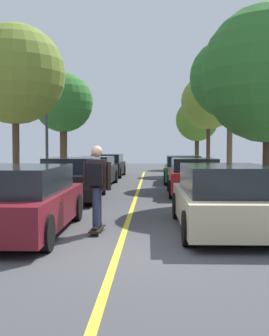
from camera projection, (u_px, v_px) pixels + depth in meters
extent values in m
plane|color=#424244|center=(119.00, 249.00, 7.61)|extent=(80.00, 80.00, 0.00)
cube|color=gold|center=(130.00, 214.00, 11.60)|extent=(0.12, 39.20, 0.01)
cube|color=maroon|center=(22.00, 208.00, 9.00)|extent=(1.88, 4.59, 0.67)
cube|color=black|center=(20.00, 179.00, 8.91)|extent=(1.64, 3.00, 0.53)
cylinder|color=black|center=(45.00, 233.00, 7.40)|extent=(0.23, 0.64, 0.64)
cylinder|color=black|center=(76.00, 207.00, 10.57)|extent=(0.23, 0.64, 0.64)
cylinder|color=black|center=(5.00, 207.00, 10.62)|extent=(0.23, 0.64, 0.64)
cube|color=black|center=(73.00, 183.00, 14.79)|extent=(1.99, 4.47, 0.74)
cube|color=black|center=(73.00, 165.00, 14.79)|extent=(1.71, 2.55, 0.49)
cylinder|color=black|center=(94.00, 195.00, 13.28)|extent=(0.24, 0.65, 0.64)
cylinder|color=black|center=(37.00, 195.00, 13.30)|extent=(0.24, 0.65, 0.64)
cylinder|color=black|center=(103.00, 186.00, 16.30)|extent=(0.24, 0.65, 0.64)
cylinder|color=black|center=(56.00, 186.00, 16.32)|extent=(0.24, 0.65, 0.64)
cube|color=black|center=(94.00, 174.00, 20.21)|extent=(1.83, 4.56, 0.70)
cube|color=black|center=(95.00, 161.00, 20.38)|extent=(1.58, 2.79, 0.45)
cylinder|color=black|center=(107.00, 181.00, 18.61)|extent=(0.24, 0.65, 0.64)
cylinder|color=black|center=(70.00, 181.00, 18.72)|extent=(0.24, 0.65, 0.64)
cylinder|color=black|center=(115.00, 176.00, 21.72)|extent=(0.24, 0.65, 0.64)
cylinder|color=black|center=(83.00, 176.00, 21.83)|extent=(0.24, 0.65, 0.64)
cube|color=black|center=(108.00, 168.00, 26.27)|extent=(1.87, 4.37, 0.67)
cube|color=black|center=(108.00, 158.00, 26.42)|extent=(1.63, 2.97, 0.49)
cylinder|color=black|center=(120.00, 173.00, 24.76)|extent=(0.23, 0.64, 0.64)
cylinder|color=black|center=(90.00, 173.00, 24.85)|extent=(0.23, 0.64, 0.64)
cylinder|color=black|center=(124.00, 170.00, 27.70)|extent=(0.23, 0.64, 0.64)
cylinder|color=black|center=(97.00, 170.00, 27.79)|extent=(0.23, 0.64, 0.64)
cube|color=#BCAD89|center=(224.00, 207.00, 9.31)|extent=(1.92, 4.45, 0.65)
cube|color=black|center=(225.00, 179.00, 9.14)|extent=(1.68, 2.98, 0.56)
cylinder|color=black|center=(177.00, 206.00, 10.86)|extent=(0.23, 0.64, 0.64)
cylinder|color=black|center=(249.00, 206.00, 10.81)|extent=(0.23, 0.64, 0.64)
cylinder|color=black|center=(189.00, 228.00, 7.83)|extent=(0.23, 0.64, 0.64)
cube|color=maroon|center=(193.00, 180.00, 16.27)|extent=(1.80, 4.03, 0.72)
cube|color=black|center=(194.00, 165.00, 16.02)|extent=(1.57, 2.37, 0.46)
cylinder|color=black|center=(170.00, 183.00, 17.62)|extent=(0.23, 0.64, 0.64)
cylinder|color=black|center=(211.00, 183.00, 17.54)|extent=(0.23, 0.64, 0.64)
cylinder|color=black|center=(172.00, 189.00, 15.02)|extent=(0.23, 0.64, 0.64)
cylinder|color=black|center=(221.00, 190.00, 14.93)|extent=(0.23, 0.64, 0.64)
cube|color=#1E5B33|center=(183.00, 172.00, 21.98)|extent=(1.89, 4.70, 0.65)
cube|color=black|center=(183.00, 161.00, 21.88)|extent=(1.64, 3.20, 0.50)
cylinder|color=black|center=(166.00, 174.00, 23.66)|extent=(0.23, 0.64, 0.64)
cylinder|color=black|center=(197.00, 174.00, 23.56)|extent=(0.23, 0.64, 0.64)
cylinder|color=black|center=(166.00, 178.00, 20.42)|extent=(0.23, 0.64, 0.64)
cylinder|color=black|center=(202.00, 178.00, 20.31)|extent=(0.23, 0.64, 0.64)
cylinder|color=#4C3823|center=(16.00, 149.00, 15.22)|extent=(0.24, 0.24, 3.13)
sphere|color=olive|center=(15.00, 74.00, 15.10)|extent=(3.44, 3.44, 3.44)
cylinder|color=#4C3823|center=(64.00, 148.00, 23.37)|extent=(0.39, 0.39, 3.10)
sphere|color=#2D6B28|center=(63.00, 102.00, 23.25)|extent=(3.14, 3.14, 3.14)
cylinder|color=#3D2D1E|center=(269.00, 157.00, 13.39)|extent=(0.40, 0.40, 2.66)
cylinder|color=brown|center=(230.00, 142.00, 20.29)|extent=(0.25, 0.25, 3.71)
sphere|color=#2D6B28|center=(230.00, 78.00, 20.15)|extent=(3.71, 3.71, 3.71)
cylinder|color=#3D2D1E|center=(208.00, 146.00, 28.05)|extent=(0.25, 0.25, 3.43)
sphere|color=olive|center=(209.00, 102.00, 27.92)|extent=(3.49, 3.49, 3.49)
cylinder|color=#3D2D1E|center=(197.00, 150.00, 35.22)|extent=(0.34, 0.34, 2.75)
sphere|color=#4C7A23|center=(197.00, 120.00, 35.11)|extent=(3.39, 3.39, 3.39)
cylinder|color=#B2140F|center=(244.00, 188.00, 14.48)|extent=(0.20, 0.20, 0.55)
sphere|color=#B2140F|center=(244.00, 178.00, 14.46)|extent=(0.18, 0.18, 0.18)
cylinder|color=#38383D|center=(47.00, 125.00, 18.41)|extent=(0.12, 0.12, 5.13)
cube|color=#EAE5C6|center=(46.00, 60.00, 18.28)|extent=(0.36, 0.24, 0.20)
cube|color=black|center=(97.00, 229.00, 9.05)|extent=(0.25, 0.85, 0.02)
cylinder|color=beige|center=(95.00, 229.00, 9.40)|extent=(0.03, 0.06, 0.06)
cylinder|color=beige|center=(104.00, 229.00, 9.38)|extent=(0.03, 0.06, 0.06)
cylinder|color=beige|center=(90.00, 235.00, 8.72)|extent=(0.03, 0.06, 0.06)
cylinder|color=beige|center=(99.00, 235.00, 8.70)|extent=(0.03, 0.06, 0.06)
cube|color=#99999E|center=(100.00, 227.00, 9.39)|extent=(0.10, 0.04, 0.02)
cube|color=#99999E|center=(94.00, 233.00, 8.71)|extent=(0.10, 0.04, 0.02)
cube|color=black|center=(99.00, 225.00, 9.26)|extent=(0.11, 0.26, 0.06)
cube|color=black|center=(95.00, 229.00, 8.83)|extent=(0.11, 0.26, 0.06)
cylinder|color=#283351|center=(98.00, 205.00, 9.15)|extent=(0.16, 0.16, 0.78)
cylinder|color=#283351|center=(96.00, 207.00, 8.90)|extent=(0.16, 0.16, 0.78)
cube|color=black|center=(97.00, 175.00, 8.99)|extent=(0.41, 0.24, 0.63)
sphere|color=tan|center=(97.00, 151.00, 8.97)|extent=(0.23, 0.23, 0.23)
cylinder|color=black|center=(85.00, 176.00, 9.02)|extent=(0.09, 0.09, 0.58)
cylinder|color=black|center=(109.00, 176.00, 8.98)|extent=(0.09, 0.09, 0.58)
cube|color=black|center=(95.00, 174.00, 8.79)|extent=(0.31, 0.19, 0.44)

